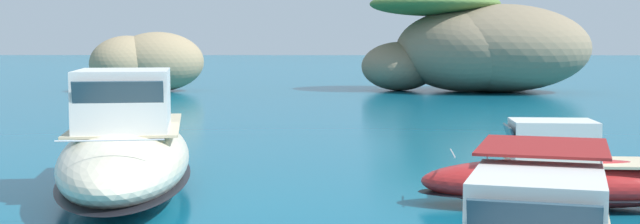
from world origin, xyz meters
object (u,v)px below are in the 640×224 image
Objects in this scene: islet_small at (144,64)px; islet_large at (476,49)px; motorboat_red at (565,178)px; motorboat_cream at (126,152)px.

islet_large is at bearing 0.28° from islet_small.
motorboat_cream reaches higher than motorboat_red.
motorboat_red is 0.63× the size of motorboat_cream.
motorboat_red is at bearing -96.65° from islet_large.
islet_small is (-25.46, -0.12, -1.15)m from islet_large.
motorboat_cream is at bearing -77.62° from islet_small.
islet_large is 2.74× the size of motorboat_red.
motorboat_red is (-5.19, -44.51, -2.56)m from islet_large.
motorboat_red is at bearing -8.61° from motorboat_cream.
islet_small is at bearing 102.38° from motorboat_cream.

